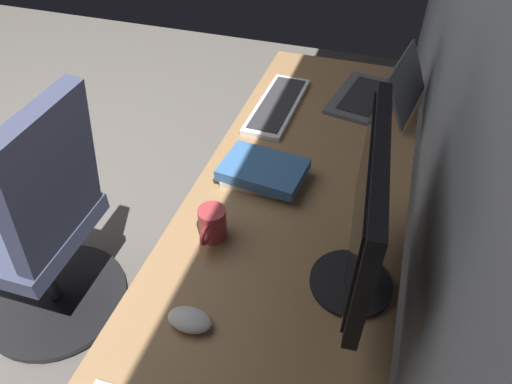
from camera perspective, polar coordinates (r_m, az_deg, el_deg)
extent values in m
cube|color=#8C939E|center=(1.08, 29.09, 18.85)|extent=(4.78, 0.10, 2.60)
cube|color=#936D47|center=(1.19, 2.31, -8.84)|extent=(2.31, 0.62, 0.03)
cylinder|color=silver|center=(2.27, 3.60, 7.66)|extent=(0.05, 0.05, 0.70)
cylinder|color=silver|center=(2.23, 16.25, 5.11)|extent=(0.05, 0.05, 0.70)
cylinder|color=black|center=(1.15, 11.74, -11.04)|extent=(0.20, 0.20, 0.01)
cylinder|color=black|center=(1.11, 12.14, -9.31)|extent=(0.04, 0.04, 0.10)
cube|color=black|center=(0.96, 13.87, -1.75)|extent=(0.48, 0.07, 0.31)
cube|color=black|center=(0.96, 12.89, -1.49)|extent=(0.44, 0.04, 0.27)
cube|color=#595B60|center=(1.82, 13.34, 11.39)|extent=(0.37, 0.26, 0.01)
cube|color=#262628|center=(1.82, 13.38, 11.62)|extent=(0.29, 0.18, 0.00)
cube|color=#595B60|center=(1.75, 18.39, 12.70)|extent=(0.35, 0.15, 0.18)
cube|color=#4C1960|center=(1.75, 18.39, 12.70)|extent=(0.31, 0.13, 0.15)
cube|color=silver|center=(1.73, 2.70, 10.75)|extent=(0.42, 0.15, 0.02)
cube|color=#2D2D30|center=(1.72, 2.72, 11.06)|extent=(0.38, 0.12, 0.00)
ellipsoid|color=silver|center=(1.07, -8.29, -15.52)|extent=(0.06, 0.10, 0.03)
cube|color=beige|center=(1.40, 0.60, 2.14)|extent=(0.17, 0.22, 0.02)
cube|color=#38669E|center=(1.37, 0.91, 2.82)|extent=(0.19, 0.26, 0.03)
cylinder|color=#A53338|center=(1.21, -5.44, -3.89)|extent=(0.07, 0.07, 0.09)
torus|color=#A53338|center=(1.17, -6.34, -5.37)|extent=(0.06, 0.01, 0.06)
cube|color=#383D56|center=(1.81, -27.09, -4.21)|extent=(0.45, 0.43, 0.07)
cube|color=#383D56|center=(1.51, -24.37, 1.39)|extent=(0.40, 0.14, 0.50)
cylinder|color=black|center=(1.96, -25.11, -8.59)|extent=(0.05, 0.05, 0.37)
cylinder|color=black|center=(2.11, -23.50, -12.09)|extent=(0.56, 0.56, 0.03)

